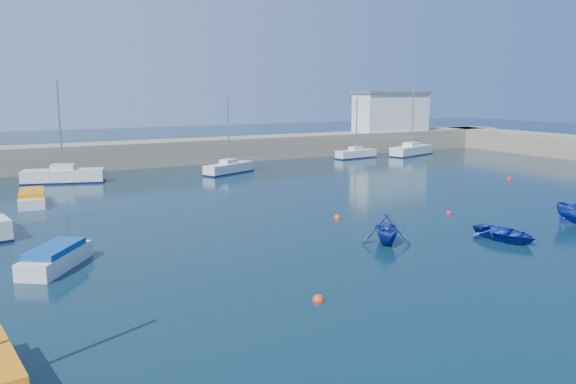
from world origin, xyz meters
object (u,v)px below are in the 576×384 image
sailboat_7 (356,154)px  motorboat_2 (32,198)px  motorboat_1 (56,258)px  sailboat_8 (411,150)px  dinghy_center (505,233)px  dinghy_left (386,229)px  sailboat_6 (229,168)px  harbor_office (391,112)px  sailboat_5 (63,175)px

sailboat_7 → motorboat_2: bearing=100.6°
motorboat_1 → motorboat_2: bearing=123.9°
sailboat_8 → motorboat_2: bearing=85.2°
motorboat_2 → dinghy_center: bearing=-41.6°
sailboat_7 → sailboat_8: (7.89, -0.80, 0.09)m
sailboat_7 → dinghy_left: 38.14m
motorboat_2 → dinghy_left: size_ratio=1.69×
sailboat_6 → sailboat_7: (18.26, 4.46, -0.00)m
motorboat_2 → dinghy_center: (21.86, -22.92, -0.10)m
motorboat_1 → dinghy_center: motorboat_1 is taller
harbor_office → sailboat_7: bearing=-150.4°
motorboat_2 → sailboat_7: bearing=22.6°
sailboat_5 → motorboat_2: bearing=177.3°
sailboat_8 → dinghy_center: 40.64m
sailboat_8 → harbor_office: bearing=-31.9°
sailboat_6 → dinghy_center: bearing=162.1°
sailboat_7 → motorboat_1: bearing=120.4°
harbor_office → dinghy_center: 46.80m
sailboat_8 → dinghy_center: (-22.46, -33.87, -0.27)m
dinghy_left → sailboat_5: bearing=144.9°
sailboat_6 → motorboat_1: size_ratio=1.70×
sailboat_8 → motorboat_2: 45.66m
harbor_office → sailboat_6: (-27.58, -9.76, -4.55)m
dinghy_center → dinghy_left: (-6.08, 2.60, 0.41)m
sailboat_6 → motorboat_2: size_ratio=1.50×
sailboat_7 → motorboat_2: size_ratio=1.44×
sailboat_8 → dinghy_center: size_ratio=2.58×
sailboat_8 → dinghy_center: bearing=127.8°
harbor_office → motorboat_2: (-45.76, -17.04, -4.63)m
motorboat_1 → harbor_office: bearing=70.7°
motorboat_2 → motorboat_1: bearing=-86.0°
sailboat_5 → dinghy_left: (12.58, -29.31, 0.13)m
sailboat_8 → dinghy_left: (-28.54, -31.26, 0.14)m
sailboat_7 → motorboat_2: sailboat_7 is taller
sailboat_5 → sailboat_6: (14.98, -1.71, -0.10)m
motorboat_2 → dinghy_center: 31.67m
motorboat_1 → dinghy_left: (15.99, -3.78, 0.29)m
dinghy_center → dinghy_left: size_ratio=1.22×
harbor_office → dinghy_center: bearing=-120.9°
sailboat_5 → sailboat_7: bearing=-68.4°
harbor_office → sailboat_5: sailboat_5 is taller
sailboat_7 → motorboat_1: (-36.64, -28.29, -0.06)m
sailboat_5 → motorboat_1: bearing=-170.8°
dinghy_left → motorboat_2: bearing=159.5°
sailboat_5 → sailboat_8: bearing=-70.5°
sailboat_6 → dinghy_left: bearing=150.1°
sailboat_7 → sailboat_8: sailboat_8 is taller
sailboat_7 → motorboat_2: 38.28m
sailboat_7 → harbor_office: bearing=-67.7°
motorboat_2 → dinghy_left: bearing=-47.4°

